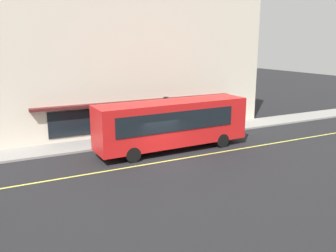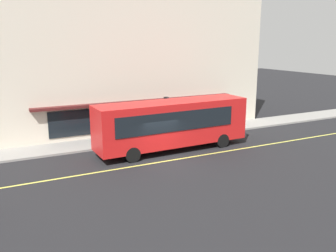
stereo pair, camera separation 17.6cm
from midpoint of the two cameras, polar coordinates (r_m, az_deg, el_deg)
name	(u,v)px [view 2 (the right image)]	position (r m, az deg, el deg)	size (l,w,h in m)	color
ground	(166,161)	(23.30, -0.15, -5.59)	(120.00, 120.00, 0.00)	black
sidewalk	(133,139)	(28.27, -5.32, -2.07)	(80.00, 2.81, 0.15)	gray
lane_centre_stripe	(166,161)	(23.30, -0.15, -5.58)	(36.00, 0.16, 0.01)	#D8D14C
storefront_building	(119,41)	(33.27, -7.61, 13.22)	(24.21, 9.76, 15.12)	beige
bus	(173,123)	(25.15, 0.99, 0.53)	(11.19, 2.84, 3.50)	red
traffic_light	(166,107)	(27.88, -0.06, 2.96)	(0.30, 0.52, 3.20)	#2D2D33
pedestrian_near_storefront	(162,122)	(29.48, -0.84, 0.62)	(0.34, 0.34, 1.54)	black
pedestrian_by_curb	(180,122)	(29.43, 2.06, 0.67)	(0.34, 0.34, 1.61)	black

